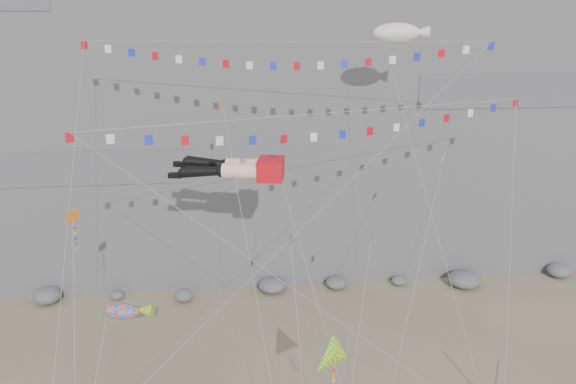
% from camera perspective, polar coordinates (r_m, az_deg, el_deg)
% --- Properties ---
extents(cliff, '(80.00, 28.00, 50.00)m').
position_cam_1_polar(cliff, '(61.64, -3.00, 18.11)').
color(cliff, slate).
rests_on(cliff, ground).
extents(talus_boulders, '(60.00, 3.00, 1.20)m').
position_cam_1_polar(talus_boulders, '(52.49, -1.59, -9.46)').
color(talus_boulders, slate).
rests_on(talus_boulders, ground).
extents(anchor_pole_right, '(0.12, 0.12, 3.76)m').
position_cam_1_polar(anchor_pole_right, '(40.33, 20.35, -17.82)').
color(anchor_pole_right, gray).
rests_on(anchor_pole_right, ground).
extents(legs_kite, '(11.21, 18.13, 21.91)m').
position_cam_1_polar(legs_kite, '(38.16, -4.96, 2.40)').
color(legs_kite, red).
rests_on(legs_kite, ground).
extents(flag_banner_upper, '(28.76, 16.15, 30.44)m').
position_cam_1_polar(flag_banner_upper, '(39.93, -0.35, 15.00)').
color(flag_banner_upper, red).
rests_on(flag_banner_upper, ground).
extents(flag_banner_lower, '(29.55, 12.96, 22.51)m').
position_cam_1_polar(flag_banner_lower, '(35.88, 4.19, 7.97)').
color(flag_banner_lower, red).
rests_on(flag_banner_lower, ground).
extents(harlequin_kite, '(1.80, 8.44, 14.75)m').
position_cam_1_polar(harlequin_kite, '(36.68, -21.01, -2.41)').
color(harlequin_kite, red).
rests_on(harlequin_kite, ground).
extents(fish_windsock, '(4.01, 5.78, 9.05)m').
position_cam_1_polar(fish_windsock, '(36.12, -16.54, -11.58)').
color(fish_windsock, '#FF5A0D').
rests_on(fish_windsock, ground).
extents(delta_kite, '(2.45, 4.76, 8.45)m').
position_cam_1_polar(delta_kite, '(32.17, 4.72, -16.26)').
color(delta_kite, yellow).
rests_on(delta_kite, ground).
extents(blimp_windsock, '(5.49, 14.89, 27.35)m').
position_cam_1_polar(blimp_windsock, '(42.56, 11.00, 15.54)').
color(blimp_windsock, beige).
rests_on(blimp_windsock, ground).
extents(small_kite_a, '(3.60, 16.37, 24.40)m').
position_cam_1_polar(small_kite_a, '(39.18, -6.51, 7.80)').
color(small_kite_a, orange).
rests_on(small_kite_a, ground).
extents(small_kite_b, '(4.30, 9.84, 14.28)m').
position_cam_1_polar(small_kite_b, '(37.87, 8.43, -4.90)').
color(small_kite_b, purple).
rests_on(small_kite_b, ground).
extents(small_kite_c, '(1.17, 10.54, 14.63)m').
position_cam_1_polar(small_kite_c, '(35.70, 0.30, -5.19)').
color(small_kite_c, '#219416').
rests_on(small_kite_c, ground).
extents(small_kite_d, '(8.31, 13.11, 21.05)m').
position_cam_1_polar(small_kite_d, '(39.75, 15.43, 2.90)').
color(small_kite_d, gold).
rests_on(small_kite_d, ground).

